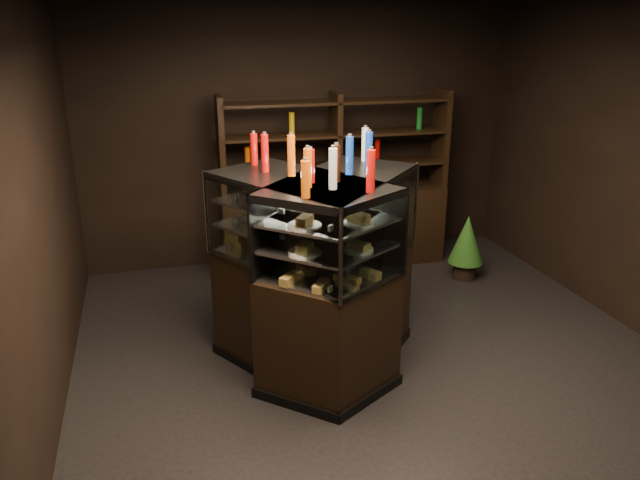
# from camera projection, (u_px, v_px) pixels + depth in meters

# --- Properties ---
(ground) EXTENTS (5.00, 5.00, 0.00)m
(ground) POSITION_uv_depth(u_px,v_px,m) (372.00, 354.00, 5.43)
(ground) COLOR black
(ground) RESTS_ON ground
(room_shell) EXTENTS (5.02, 5.02, 3.01)m
(room_shell) POSITION_uv_depth(u_px,v_px,m) (380.00, 131.00, 4.77)
(room_shell) COLOR black
(room_shell) RESTS_ON ground
(display_case) EXTENTS (1.78, 1.67, 1.63)m
(display_case) POSITION_uv_depth(u_px,v_px,m) (321.00, 308.00, 5.06)
(display_case) COLOR black
(display_case) RESTS_ON ground
(food_display) EXTENTS (1.26, 1.25, 0.49)m
(food_display) POSITION_uv_depth(u_px,v_px,m) (321.00, 227.00, 4.82)
(food_display) COLOR #CD9249
(food_display) RESTS_ON display_case
(bottles_top) EXTENTS (1.08, 1.11, 0.30)m
(bottles_top) POSITION_uv_depth(u_px,v_px,m) (321.00, 160.00, 4.65)
(bottles_top) COLOR #B20C0A
(bottles_top) RESTS_ON display_case
(potted_conifer) EXTENTS (0.39, 0.39, 0.82)m
(potted_conifer) POSITION_uv_depth(u_px,v_px,m) (467.00, 238.00, 6.84)
(potted_conifer) COLOR black
(potted_conifer) RESTS_ON ground
(back_shelving) EXTENTS (2.58, 0.48, 2.00)m
(back_shelving) POSITION_uv_depth(u_px,v_px,m) (335.00, 216.00, 7.15)
(back_shelving) COLOR black
(back_shelving) RESTS_ON ground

